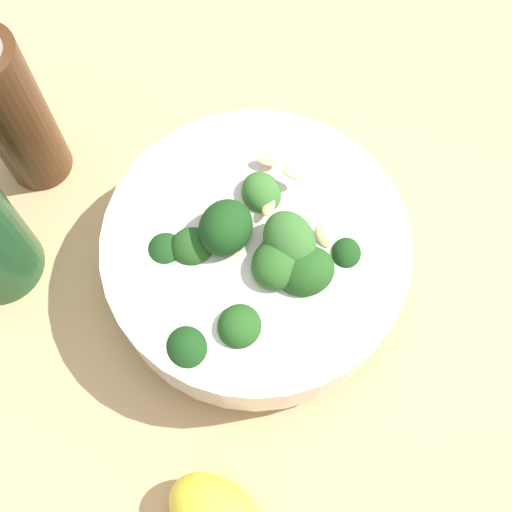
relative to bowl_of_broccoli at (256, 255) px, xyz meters
The scene contains 3 objects.
ground_plane 7.93cm from the bowl_of_broccoli, 12.94° to the right, with size 57.68×57.68×4.55cm, color tan.
bowl_of_broccoli is the anchor object (origin of this frame).
bottle_tall 21.92cm from the bowl_of_broccoli, 60.94° to the left, with size 5.38×5.38×16.70cm.
Camera 1 is at (-23.25, 0.83, 51.20)cm, focal length 46.67 mm.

